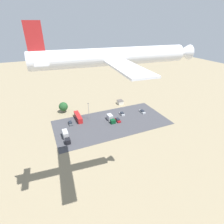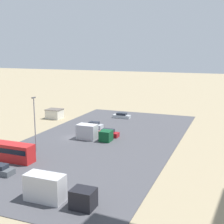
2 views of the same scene
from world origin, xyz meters
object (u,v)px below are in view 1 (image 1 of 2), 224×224
parked_car_0 (142,112)px  airplane (118,56)px  parked_car_1 (118,120)px  parked_truck_0 (111,118)px  parked_car_2 (122,114)px  parked_truck_1 (66,136)px  shed_building (120,102)px  parked_car_3 (70,123)px  bus (78,117)px

parked_car_0 → airplane: bearing=49.6°
parked_car_1 → parked_truck_0: 4.10m
parked_car_2 → parked_truck_1: bearing=-162.5°
shed_building → parked_truck_0: size_ratio=0.56×
shed_building → parked_truck_0: bearing=50.9°
parked_car_0 → airplane: 74.50m
parked_car_1 → parked_car_3: parked_car_1 is taller
parked_truck_0 → parked_truck_1: size_ratio=0.81×
parked_car_0 → parked_truck_0: 21.89m
parked_car_0 → parked_car_2: (12.87, -2.37, 0.03)m
parked_car_2 → airplane: bearing=-118.6°
parked_car_3 → airplane: bearing=94.6°
parked_car_1 → parked_car_2: size_ratio=1.13×
parked_car_1 → airplane: size_ratio=0.13×
parked_car_3 → parked_car_0: bearing=174.8°
bus → parked_car_0: bearing=169.1°
parked_car_2 → parked_car_3: (30.68, -1.58, 0.00)m
shed_building → parked_car_3: size_ratio=0.91×
bus → airplane: (1.17, 53.81, 41.82)m
parked_car_0 → parked_truck_0: parked_truck_0 is taller
bus → parked_car_2: bus is taller
parked_car_3 → parked_truck_0: size_ratio=0.62×
parked_car_2 → parked_car_3: bearing=177.1°
shed_building → parked_car_2: size_ratio=1.02×
airplane → parked_car_3: bearing=-170.3°
bus → parked_car_0: size_ratio=2.33×
shed_building → parked_car_1: (11.52, 20.51, -0.54)m
parked_car_0 → airplane: airplane is taller
parked_car_2 → parked_truck_0: bearing=-157.3°
shed_building → parked_truck_0: 23.67m
parked_truck_0 → parked_car_3: bearing=-13.8°
airplane → parked_car_0: bearing=144.7°
bus → airplane: size_ratio=0.31×
parked_truck_1 → airplane: (-8.70, 37.68, 41.91)m
shed_building → airplane: (32.56, 63.42, 42.25)m
airplane → bus: bearing=-176.2°
parked_truck_0 → airplane: (17.63, 45.06, 42.04)m
bus → parked_car_2: bearing=168.9°
parked_car_3 → shed_building: bearing=-160.4°
parked_car_0 → parked_car_3: 43.72m
shed_building → bus: 32.83m
parked_car_1 → parked_car_0: bearing=-169.1°
parked_car_1 → airplane: bearing=63.9°
parked_truck_0 → airplane: bearing=68.6°
bus → parked_car_0: (-38.29, 7.37, -1.04)m
parked_car_2 → airplane: 70.17m
parked_car_3 → parked_truck_1: 13.55m
parked_car_0 → parked_car_3: size_ratio=1.03×
parked_car_2 → parked_car_3: parked_car_3 is taller
parked_car_2 → airplane: airplane is taller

